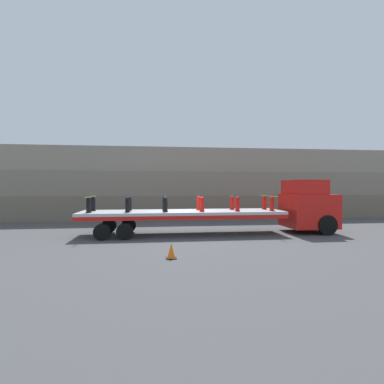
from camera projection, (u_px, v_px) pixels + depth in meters
name	position (u px, v px, depth m)	size (l,w,h in m)	color
ground_plane	(183.00, 235.00, 16.10)	(120.00, 120.00, 0.00)	#474749
rock_cliff	(173.00, 184.00, 24.26)	(60.00, 3.30, 5.63)	#706656
truck_cab	(309.00, 206.00, 16.99)	(2.55, 2.58, 2.96)	red
flatbed_trailer	(173.00, 215.00, 16.02)	(10.75, 2.64, 1.29)	#B2B2B7
fire_hydrant_black_near_0	(89.00, 205.00, 14.92)	(0.29, 0.53, 0.78)	black
fire_hydrant_black_far_0	(93.00, 204.00, 16.03)	(0.29, 0.53, 0.78)	black
fire_hydrant_black_near_1	(128.00, 205.00, 15.16)	(0.29, 0.53, 0.78)	black
fire_hydrant_black_far_1	(129.00, 204.00, 16.27)	(0.29, 0.53, 0.78)	black
fire_hydrant_black_near_2	(165.00, 205.00, 15.40)	(0.29, 0.53, 0.78)	black
fire_hydrant_black_far_2	(165.00, 203.00, 16.51)	(0.29, 0.53, 0.78)	black
fire_hydrant_red_near_3	(202.00, 204.00, 15.64)	(0.29, 0.53, 0.78)	red
fire_hydrant_red_far_3	(199.00, 203.00, 16.75)	(0.29, 0.53, 0.78)	red
fire_hydrant_red_near_4	(237.00, 204.00, 15.88)	(0.29, 0.53, 0.78)	red
fire_hydrant_red_far_4	(232.00, 203.00, 16.99)	(0.29, 0.53, 0.78)	red
fire_hydrant_red_near_5	(272.00, 204.00, 16.12)	(0.29, 0.53, 0.78)	red
fire_hydrant_red_far_5	(264.00, 203.00, 17.23)	(0.29, 0.53, 0.78)	red
cargo_strap_rear	(91.00, 197.00, 15.46)	(0.05, 2.74, 0.01)	yellow
cargo_strap_middle	(268.00, 196.00, 16.67)	(0.05, 2.74, 0.01)	yellow
traffic_cone	(171.00, 251.00, 10.76)	(0.37, 0.37, 0.56)	black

